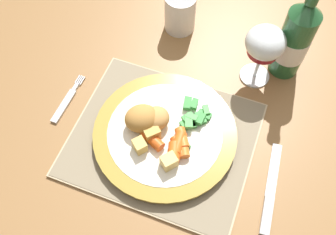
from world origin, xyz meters
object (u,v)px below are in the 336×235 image
at_px(dining_table, 197,64).
at_px(dinner_plate, 165,134).
at_px(table_knife, 270,195).
at_px(fork, 66,102).
at_px(drinking_cup, 180,12).
at_px(wine_glass, 265,45).
at_px(bottle, 295,39).

relative_size(dining_table, dinner_plate, 3.98).
bearing_deg(table_knife, fork, 173.92).
distance_m(fork, drinking_cup, 0.32).
relative_size(wine_glass, bottle, 0.57).
bearing_deg(table_knife, bottle, 97.54).
bearing_deg(bottle, wine_glass, -140.01).
distance_m(dining_table, table_knife, 0.40).
relative_size(fork, wine_glass, 0.88).
distance_m(dining_table, drinking_cup, 0.15).
xyz_separation_m(dining_table, fork, (-0.21, -0.26, 0.09)).
distance_m(wine_glass, bottle, 0.07).
distance_m(dining_table, fork, 0.34).
relative_size(dinner_plate, drinking_cup, 3.02).
relative_size(bottle, drinking_cup, 2.68).
height_order(dining_table, drinking_cup, drinking_cup).
xyz_separation_m(wine_glass, drinking_cup, (-0.20, 0.08, -0.05)).
height_order(bottle, drinking_cup, bottle).
bearing_deg(fork, wine_glass, 30.36).
relative_size(table_knife, bottle, 0.73).
xyz_separation_m(bottle, drinking_cup, (-0.25, 0.03, -0.04)).
relative_size(fork, drinking_cup, 1.34).
distance_m(dinner_plate, table_knife, 0.23).
xyz_separation_m(table_knife, wine_glass, (-0.09, 0.25, 0.10)).
relative_size(fork, table_knife, 0.68).
xyz_separation_m(dinner_plate, bottle, (0.18, 0.25, 0.08)).
xyz_separation_m(dinner_plate, table_knife, (0.22, -0.04, -0.01)).
bearing_deg(bottle, dinner_plate, -125.61).
relative_size(wine_glass, drinking_cup, 1.52).
bearing_deg(fork, bottle, 31.76).
xyz_separation_m(fork, bottle, (0.40, 0.25, 0.09)).
height_order(fork, bottle, bottle).
xyz_separation_m(dining_table, table_knife, (0.23, -0.31, 0.09)).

